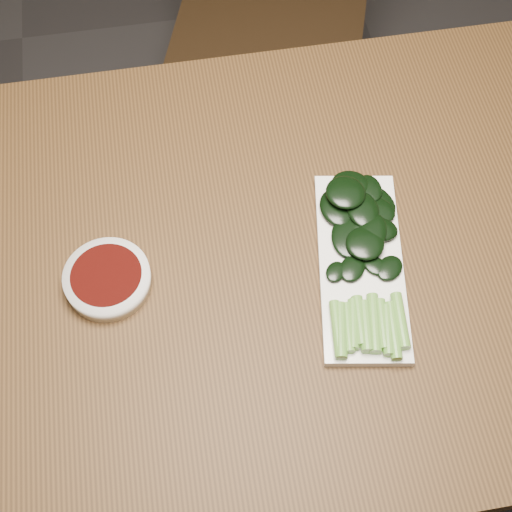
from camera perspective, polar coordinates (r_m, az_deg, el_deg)
name	(u,v)px	position (r m, az deg, el deg)	size (l,w,h in m)	color
ground	(262,408)	(1.74, 0.49, -12.03)	(6.00, 6.00, 0.00)	#292727
table	(265,276)	(1.11, 0.75, -1.61)	(1.40, 0.80, 0.75)	#442B13
sauce_bowl	(108,279)	(1.03, -11.79, -1.82)	(0.12, 0.12, 0.03)	white
serving_plate	(360,265)	(1.04, 8.36, -0.73)	(0.17, 0.32, 0.01)	white
gai_lan	(362,249)	(1.03, 8.48, 0.53)	(0.16, 0.32, 0.03)	#5F9D36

